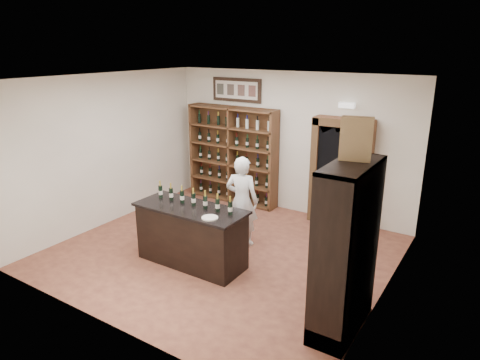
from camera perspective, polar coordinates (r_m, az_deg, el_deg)
name	(u,v)px	position (r m, az deg, el deg)	size (l,w,h in m)	color
floor	(222,252)	(7.70, -2.36, -9.52)	(5.50, 5.50, 0.00)	#96573C
ceiling	(220,79)	(6.87, -2.68, 13.36)	(5.50, 5.50, 0.00)	white
wall_back	(288,143)	(9.23, 6.47, 4.93)	(5.50, 0.04, 3.00)	silver
wall_left	(109,150)	(8.96, -17.10, 3.88)	(0.04, 5.00, 3.00)	silver
wall_right	(390,202)	(6.06, 19.32, -2.74)	(0.04, 5.00, 3.00)	silver
wine_shelf	(234,155)	(9.81, -0.87, 3.40)	(2.20, 0.38, 2.20)	brown
framed_picture	(237,90)	(9.67, -0.46, 11.93)	(1.25, 0.04, 0.52)	black
arched_doorway	(341,170)	(8.70, 13.27, 1.33)	(1.17, 0.35, 2.17)	black
emergency_light	(347,105)	(8.53, 14.07, 9.63)	(0.30, 0.10, 0.10)	white
tasting_counter	(191,236)	(7.16, -6.50, -7.39)	(1.88, 0.78, 1.00)	black
counter_bottle_0	(160,191)	(7.44, -10.56, -1.52)	(0.07, 0.07, 0.30)	black
counter_bottle_1	(171,194)	(7.28, -9.17, -1.86)	(0.07, 0.07, 0.30)	black
counter_bottle_2	(182,197)	(7.13, -7.73, -2.21)	(0.07, 0.07, 0.30)	black
counter_bottle_3	(194,199)	(6.99, -6.22, -2.58)	(0.07, 0.07, 0.30)	black
counter_bottle_4	(205,202)	(6.85, -4.65, -2.96)	(0.07, 0.07, 0.30)	black
counter_bottle_5	(218,205)	(6.71, -3.01, -3.35)	(0.07, 0.07, 0.30)	black
counter_bottle_6	(230,208)	(6.59, -1.31, -3.75)	(0.07, 0.07, 0.30)	black
side_cabinet	(346,275)	(5.63, 13.99, -12.25)	(0.48, 1.20, 2.20)	black
shopkeeper	(242,201)	(7.66, 0.26, -2.86)	(0.60, 0.40, 1.66)	white
plate	(210,218)	(6.49, -4.04, -5.05)	(0.25, 0.25, 0.02)	beige
wine_crate	(356,139)	(5.18, 15.24, 5.31)	(0.36, 0.15, 0.52)	tan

